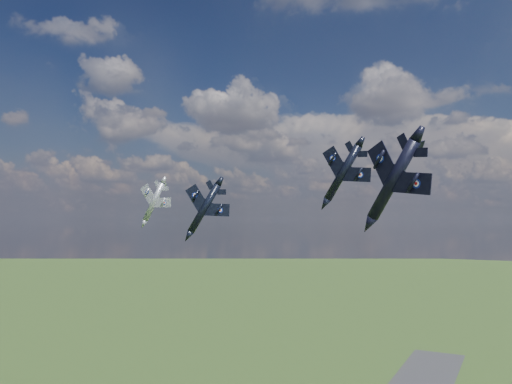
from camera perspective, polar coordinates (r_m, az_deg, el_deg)
The scene contains 4 objects.
jet_lead_navy at distance 89.44m, azimuth -5.92°, elevation -1.85°, with size 9.57×13.34×2.76m, color black, non-canonical shape.
jet_right_navy at distance 59.74m, azimuth 15.41°, elevation 1.34°, with size 10.27×14.32×2.96m, color black, non-canonical shape.
jet_high_navy at distance 96.99m, azimuth 9.89°, elevation 2.19°, with size 11.63×16.21×3.35m, color black, non-canonical shape.
jet_left_silver at distance 115.91m, azimuth -11.60°, elevation -1.10°, with size 9.43×13.15×2.72m, color #94969E, non-canonical shape.
Camera 1 is at (42.76, -63.50, 77.93)m, focal length 35.00 mm.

